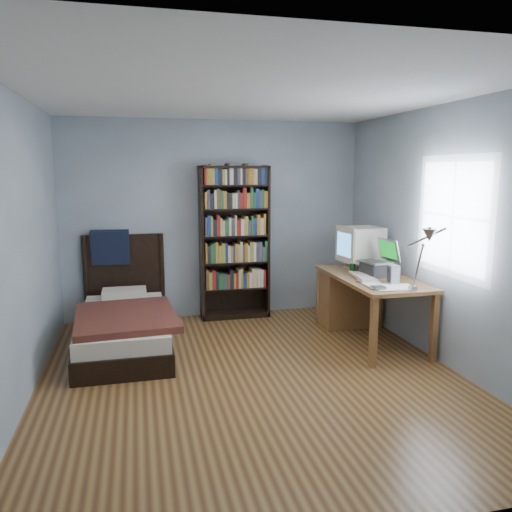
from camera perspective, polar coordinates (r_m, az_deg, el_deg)
The scene contains 14 objects.
room at distance 4.38m, azimuth -0.11°, elevation 1.61°, with size 4.20×4.24×2.50m.
desk at distance 6.06m, azimuth 11.15°, elevation -4.37°, with size 0.75×1.56×0.73m.
crt_monitor at distance 5.97m, azimuth 11.84°, elevation 1.27°, with size 0.47×0.44×0.50m.
laptop at distance 5.61m, azimuth 13.61°, elevation -1.12°, with size 0.37×0.37×0.41m.
desk_lamp at distance 4.56m, azimuth 18.99°, elevation 1.57°, with size 0.25×0.56×0.67m.
keyboard at distance 5.48m, azimuth 12.14°, elevation -2.33°, with size 0.18×0.46×0.03m, color beige.
speaker at distance 5.28m, azimuth 15.45°, elevation -2.05°, with size 0.10×0.10×0.19m, color gray.
soda_can at distance 5.74m, azimuth 10.97°, elevation -1.37°, with size 0.06×0.06×0.11m, color #073416.
mouse at distance 5.86m, azimuth 11.89°, elevation -1.56°, with size 0.06×0.10×0.03m, color silver.
phone_silver at distance 5.27m, azimuth 11.90°, elevation -2.86°, with size 0.05×0.11×0.02m, color #B2B2B6.
phone_grey at distance 5.04m, azimuth 13.05°, elevation -3.48°, with size 0.04×0.09×0.02m, color gray.
external_drive at distance 5.02m, azimuth 13.88°, elevation -3.57°, with size 0.11×0.11×0.02m, color gray.
bookshelf at distance 6.34m, azimuth -2.48°, elevation 1.55°, with size 0.87×0.30×1.93m.
bed at distance 5.60m, azimuth -14.84°, elevation -7.31°, with size 1.07×2.00×1.16m.
Camera 1 is at (-0.97, -4.22, 1.87)m, focal length 35.00 mm.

